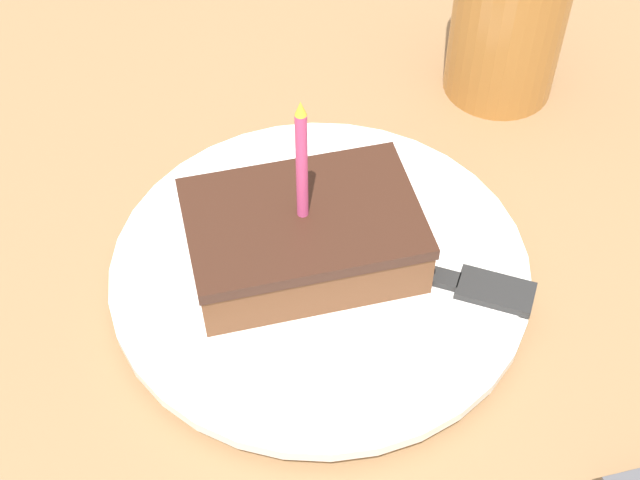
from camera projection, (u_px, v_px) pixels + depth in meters
name	position (u px, v px, depth m)	size (l,w,h in m)	color
ground_plane	(309.00, 310.00, 0.57)	(2.40, 2.40, 0.04)	olive
plate	(320.00, 270.00, 0.55)	(0.26, 0.26, 0.02)	white
cake_slice	(311.00, 234.00, 0.53)	(0.09, 0.14, 0.12)	brown
fork	(419.00, 271.00, 0.53)	(0.10, 0.15, 0.00)	#262626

